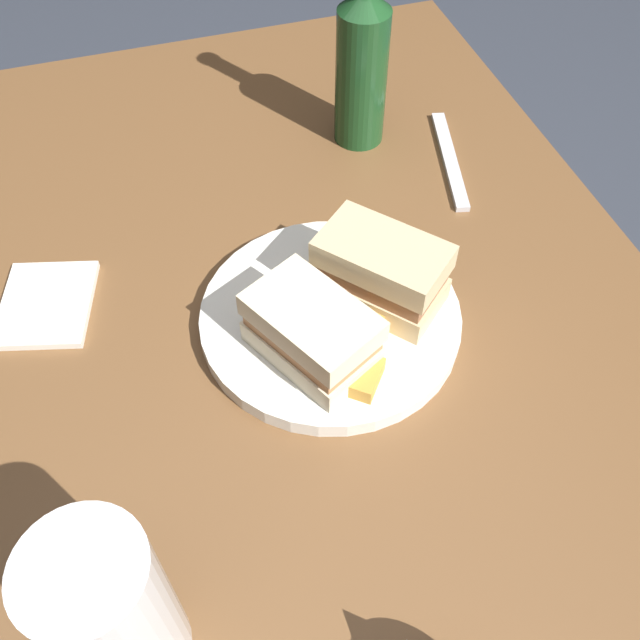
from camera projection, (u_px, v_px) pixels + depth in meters
name	position (u px, v px, depth m)	size (l,w,h in m)	color
ground_plane	(314.00, 591.00, 1.24)	(6.00, 6.00, 0.00)	#333842
dining_table	(313.00, 507.00, 0.96)	(1.20, 0.77, 0.71)	brown
plate	(330.00, 318.00, 0.70)	(0.26, 0.26, 0.02)	silver
sandwich_half_left	(309.00, 332.00, 0.64)	(0.14, 0.12, 0.06)	beige
sandwich_half_right	(381.00, 272.00, 0.68)	(0.14, 0.13, 0.07)	#CCB284
potato_wedge_front	(418.00, 299.00, 0.69)	(0.04, 0.02, 0.02)	#B77F33
potato_wedge_middle	(373.00, 336.00, 0.66)	(0.06, 0.02, 0.02)	gold
potato_wedge_back	(367.00, 378.00, 0.64)	(0.04, 0.02, 0.02)	gold
pint_glass	(115.00, 617.00, 0.47)	(0.08, 0.08, 0.16)	white
cider_bottle	(362.00, 61.00, 0.81)	(0.06, 0.06, 0.27)	#19421E
napkin	(47.00, 304.00, 0.72)	(0.11, 0.09, 0.01)	silver
fork	(450.00, 159.00, 0.86)	(0.18, 0.02, 0.01)	silver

